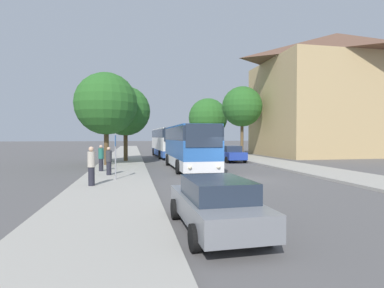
{
  "coord_description": "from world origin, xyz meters",
  "views": [
    {
      "loc": [
        -6.01,
        -16.76,
        2.53
      ],
      "look_at": [
        0.41,
        15.55,
        1.7
      ],
      "focal_mm": 28.0,
      "sensor_mm": 36.0,
      "label": 1
    }
  ],
  "objects_px": {
    "pedestrian_waiting_far": "(91,166)",
    "tree_right_near": "(242,107)",
    "parked_car_right_near": "(232,154)",
    "tree_left_near": "(106,104)",
    "tree_right_mid": "(208,118)",
    "bus_middle": "(167,142)",
    "pedestrian_waiting_near": "(109,161)",
    "bus_stop_sign": "(115,151)",
    "bus_front": "(189,146)",
    "tree_left_far": "(125,111)",
    "parked_car_left_curb": "(216,203)",
    "pedestrian_walking_back": "(101,158)"
  },
  "relations": [
    {
      "from": "pedestrian_waiting_far",
      "to": "tree_right_near",
      "type": "distance_m",
      "value": 27.98
    },
    {
      "from": "parked_car_right_near",
      "to": "tree_right_near",
      "type": "bearing_deg",
      "value": -116.15
    },
    {
      "from": "tree_left_near",
      "to": "tree_right_mid",
      "type": "distance_m",
      "value": 27.03
    },
    {
      "from": "tree_right_mid",
      "to": "bus_middle",
      "type": "bearing_deg",
      "value": -124.33
    },
    {
      "from": "pedestrian_waiting_far",
      "to": "pedestrian_waiting_near",
      "type": "bearing_deg",
      "value": -163.82
    },
    {
      "from": "bus_stop_sign",
      "to": "tree_left_near",
      "type": "relative_size",
      "value": 0.32
    },
    {
      "from": "tree_left_near",
      "to": "tree_right_mid",
      "type": "xyz_separation_m",
      "value": [
        14.6,
        22.75,
        0.41
      ]
    },
    {
      "from": "tree_left_near",
      "to": "tree_right_mid",
      "type": "relative_size",
      "value": 0.88
    },
    {
      "from": "pedestrian_waiting_far",
      "to": "tree_right_near",
      "type": "bearing_deg",
      "value": 167.59
    },
    {
      "from": "bus_front",
      "to": "tree_left_near",
      "type": "bearing_deg",
      "value": 153.36
    },
    {
      "from": "pedestrian_waiting_far",
      "to": "tree_left_far",
      "type": "xyz_separation_m",
      "value": [
        1.28,
        14.83,
        3.89
      ]
    },
    {
      "from": "parked_car_left_curb",
      "to": "tree_left_near",
      "type": "distance_m",
      "value": 19.45
    },
    {
      "from": "bus_stop_sign",
      "to": "tree_left_near",
      "type": "bearing_deg",
      "value": 97.8
    },
    {
      "from": "bus_stop_sign",
      "to": "tree_right_mid",
      "type": "xyz_separation_m",
      "value": [
        13.37,
        31.74,
        3.97
      ]
    },
    {
      "from": "bus_stop_sign",
      "to": "pedestrian_waiting_far",
      "type": "distance_m",
      "value": 2.31
    },
    {
      "from": "bus_front",
      "to": "tree_right_near",
      "type": "height_order",
      "value": "tree_right_near"
    },
    {
      "from": "pedestrian_waiting_far",
      "to": "tree_left_near",
      "type": "distance_m",
      "value": 11.74
    },
    {
      "from": "parked_car_left_curb",
      "to": "bus_front",
      "type": "bearing_deg",
      "value": 80.62
    },
    {
      "from": "parked_car_right_near",
      "to": "pedestrian_waiting_near",
      "type": "xyz_separation_m",
      "value": [
        -11.11,
        -9.31,
        0.2
      ]
    },
    {
      "from": "bus_middle",
      "to": "parked_car_left_curb",
      "type": "height_order",
      "value": "bus_middle"
    },
    {
      "from": "tree_left_near",
      "to": "tree_left_far",
      "type": "xyz_separation_m",
      "value": [
        1.49,
        3.85,
        -0.27
      ]
    },
    {
      "from": "tree_left_far",
      "to": "tree_left_near",
      "type": "bearing_deg",
      "value": -111.16
    },
    {
      "from": "parked_car_right_near",
      "to": "tree_left_near",
      "type": "height_order",
      "value": "tree_left_near"
    },
    {
      "from": "bus_middle",
      "to": "bus_stop_sign",
      "type": "relative_size",
      "value": 4.55
    },
    {
      "from": "pedestrian_waiting_far",
      "to": "pedestrian_walking_back",
      "type": "distance_m",
      "value": 6.26
    },
    {
      "from": "parked_car_right_near",
      "to": "tree_left_far",
      "type": "height_order",
      "value": "tree_left_far"
    },
    {
      "from": "parked_car_left_curb",
      "to": "bus_stop_sign",
      "type": "bearing_deg",
      "value": 106.89
    },
    {
      "from": "parked_car_right_near",
      "to": "pedestrian_waiting_far",
      "type": "distance_m",
      "value": 17.67
    },
    {
      "from": "parked_car_left_curb",
      "to": "parked_car_right_near",
      "type": "relative_size",
      "value": 1.04
    },
    {
      "from": "parked_car_right_near",
      "to": "pedestrian_waiting_far",
      "type": "xyz_separation_m",
      "value": [
        -11.62,
        -13.31,
        0.3
      ]
    },
    {
      "from": "tree_left_near",
      "to": "tree_left_far",
      "type": "relative_size",
      "value": 1.06
    },
    {
      "from": "bus_front",
      "to": "pedestrian_walking_back",
      "type": "relative_size",
      "value": 5.67
    },
    {
      "from": "pedestrian_walking_back",
      "to": "tree_right_near",
      "type": "relative_size",
      "value": 0.2
    },
    {
      "from": "bus_middle",
      "to": "parked_car_left_curb",
      "type": "bearing_deg",
      "value": -95.89
    },
    {
      "from": "tree_left_far",
      "to": "tree_right_near",
      "type": "relative_size",
      "value": 0.81
    },
    {
      "from": "parked_car_right_near",
      "to": "pedestrian_waiting_near",
      "type": "distance_m",
      "value": 14.5
    },
    {
      "from": "bus_front",
      "to": "bus_stop_sign",
      "type": "height_order",
      "value": "bus_front"
    },
    {
      "from": "parked_car_right_near",
      "to": "tree_right_mid",
      "type": "bearing_deg",
      "value": -97.28
    },
    {
      "from": "parked_car_left_curb",
      "to": "tree_right_mid",
      "type": "bearing_deg",
      "value": 74.63
    },
    {
      "from": "tree_right_near",
      "to": "pedestrian_walking_back",
      "type": "bearing_deg",
      "value": -135.49
    },
    {
      "from": "bus_middle",
      "to": "parked_car_left_curb",
      "type": "distance_m",
      "value": 29.04
    },
    {
      "from": "pedestrian_waiting_near",
      "to": "tree_left_far",
      "type": "xyz_separation_m",
      "value": [
        0.77,
        10.83,
        3.98
      ]
    },
    {
      "from": "parked_car_left_curb",
      "to": "tree_right_mid",
      "type": "xyz_separation_m",
      "value": [
        10.26,
        41.16,
        4.93
      ]
    },
    {
      "from": "pedestrian_waiting_far",
      "to": "tree_left_far",
      "type": "height_order",
      "value": "tree_left_far"
    },
    {
      "from": "bus_middle",
      "to": "pedestrian_waiting_near",
      "type": "bearing_deg",
      "value": -109.65
    },
    {
      "from": "bus_stop_sign",
      "to": "pedestrian_waiting_near",
      "type": "xyz_separation_m",
      "value": [
        -0.51,
        2.01,
        -0.68
      ]
    },
    {
      "from": "bus_stop_sign",
      "to": "tree_left_far",
      "type": "height_order",
      "value": "tree_left_far"
    },
    {
      "from": "pedestrian_walking_back",
      "to": "tree_left_far",
      "type": "relative_size",
      "value": 0.25
    },
    {
      "from": "bus_middle",
      "to": "bus_stop_sign",
      "type": "distance_m",
      "value": 20.17
    },
    {
      "from": "bus_front",
      "to": "pedestrian_waiting_far",
      "type": "height_order",
      "value": "bus_front"
    }
  ]
}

